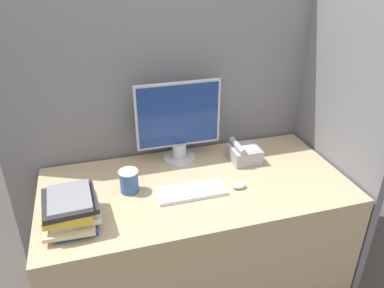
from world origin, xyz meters
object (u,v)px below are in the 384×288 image
keyboard (191,192)px  coffee_cup (129,181)px  book_stack (72,209)px  monitor (179,124)px  desk_telephone (244,153)px  mouse (239,186)px

keyboard → coffee_cup: 0.33m
coffee_cup → book_stack: bearing=-147.6°
coffee_cup → book_stack: book_stack is taller
monitor → keyboard: (-0.03, -0.37, -0.22)m
coffee_cup → desk_telephone: size_ratio=0.69×
monitor → desk_telephone: (0.37, -0.12, -0.18)m
keyboard → desk_telephone: bearing=31.0°
mouse → book_stack: 0.86m
mouse → desk_telephone: size_ratio=0.42×
mouse → coffee_cup: 0.58m
desk_telephone → coffee_cup: bearing=-169.4°
keyboard → monitor: bearing=84.9°
keyboard → mouse: (0.26, -0.03, 0.01)m
monitor → book_stack: (-0.62, -0.44, -0.15)m
monitor → coffee_cup: (-0.34, -0.26, -0.17)m
mouse → keyboard: bearing=174.1°
mouse → coffee_cup: size_ratio=0.60×
book_stack → desk_telephone: book_stack is taller
keyboard → desk_telephone: (0.40, 0.24, 0.04)m
monitor → mouse: 0.50m
monitor → mouse: monitor is taller
keyboard → coffee_cup: (-0.30, 0.11, 0.05)m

